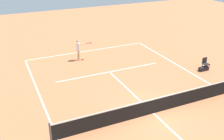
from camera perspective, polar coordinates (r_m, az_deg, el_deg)
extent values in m
plane|color=#D37A4C|center=(15.27, 8.95, -9.23)|extent=(60.00, 60.00, 0.00)
cube|color=white|center=(24.22, -5.36, 4.12)|extent=(10.98, 0.10, 0.01)
cube|color=white|center=(13.51, -11.69, -14.54)|extent=(0.10, 22.15, 0.01)
cube|color=white|center=(19.93, -0.53, -0.41)|extent=(8.24, 0.10, 0.01)
cube|color=white|center=(15.27, 8.95, -9.22)|extent=(0.10, 12.18, 0.01)
cylinder|color=#4C4C51|center=(13.15, -13.18, -13.01)|extent=(0.10, 0.10, 1.07)
cube|color=black|center=(15.02, 9.06, -7.78)|extent=(11.58, 0.03, 0.91)
cube|color=white|center=(14.78, 9.19, -6.22)|extent=(11.58, 0.04, 0.06)
cylinder|color=#D8A884|center=(22.23, -7.34, 3.26)|extent=(0.12, 0.12, 0.83)
cylinder|color=#D8A884|center=(22.06, -7.16, 3.09)|extent=(0.12, 0.12, 0.83)
cylinder|color=white|center=(21.89, -7.35, 4.98)|extent=(0.28, 0.28, 0.65)
sphere|color=#D8A884|center=(21.72, -7.43, 6.26)|extent=(0.24, 0.24, 0.24)
cylinder|color=#D8A884|center=(22.04, -7.52, 5.21)|extent=(0.09, 0.09, 0.58)
cylinder|color=#D8A884|center=(21.73, -6.50, 5.58)|extent=(0.58, 0.11, 0.09)
cylinder|color=black|center=(21.87, -5.47, 5.75)|extent=(0.26, 0.04, 0.04)
ellipsoid|color=red|center=(21.96, -4.76, 5.87)|extent=(0.33, 0.29, 0.04)
sphere|color=#CCE033|center=(21.14, -5.91, 1.07)|extent=(0.07, 0.07, 0.07)
cylinder|color=#262626|center=(21.43, 20.26, 0.49)|extent=(0.04, 0.04, 0.45)
cylinder|color=#262626|center=(21.20, 19.57, 0.33)|extent=(0.04, 0.04, 0.45)
cylinder|color=#262626|center=(21.66, 19.63, 0.83)|extent=(0.04, 0.04, 0.45)
cylinder|color=#262626|center=(21.42, 18.94, 0.68)|extent=(0.04, 0.04, 0.45)
cube|color=#232328|center=(21.33, 19.70, 1.21)|extent=(0.44, 0.44, 0.06)
cube|color=#232328|center=(21.38, 19.40, 2.04)|extent=(0.44, 0.04, 0.44)
cube|color=black|center=(21.28, 19.20, 0.26)|extent=(0.76, 0.32, 0.30)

